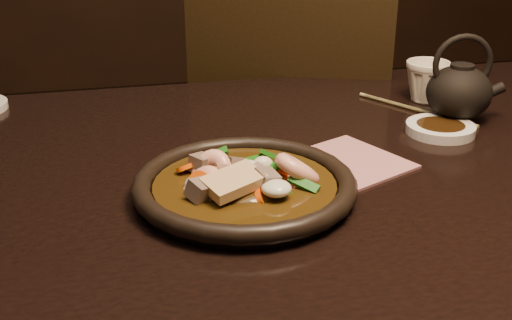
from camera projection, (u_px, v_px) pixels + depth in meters
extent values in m
cube|color=black|center=(370.00, 171.00, 0.96)|extent=(1.60, 0.90, 0.04)
cube|color=black|center=(292.00, 159.00, 1.67)|extent=(0.58, 0.58, 0.04)
cylinder|color=black|center=(356.00, 213.00, 1.91)|extent=(0.04, 0.04, 0.44)
cylinder|color=black|center=(359.00, 283.00, 1.58)|extent=(0.04, 0.04, 0.44)
cylinder|color=black|center=(234.00, 206.00, 1.95)|extent=(0.04, 0.04, 0.44)
cylinder|color=black|center=(212.00, 273.00, 1.62)|extent=(0.04, 0.04, 0.44)
cube|color=black|center=(288.00, 86.00, 1.38)|extent=(0.42, 0.18, 0.48)
cylinder|color=black|center=(245.00, 192.00, 0.83)|extent=(0.27, 0.27, 0.01)
torus|color=black|center=(245.00, 184.00, 0.83)|extent=(0.29, 0.29, 0.02)
cylinder|color=#312009|center=(245.00, 187.00, 0.83)|extent=(0.24, 0.24, 0.01)
ellipsoid|color=#312009|center=(245.00, 187.00, 0.83)|extent=(0.13, 0.12, 0.04)
torus|color=#FFBCA1|center=(211.00, 174.00, 0.85)|extent=(0.08, 0.07, 0.06)
torus|color=#FFBCA1|center=(202.00, 191.00, 0.81)|extent=(0.07, 0.08, 0.06)
torus|color=#FFBCA1|center=(297.00, 170.00, 0.84)|extent=(0.07, 0.07, 0.05)
cube|color=#7F6A5C|center=(221.00, 180.00, 0.81)|extent=(0.03, 0.03, 0.03)
cube|color=#7F6A5C|center=(266.00, 180.00, 0.80)|extent=(0.04, 0.04, 0.03)
cube|color=#7F6A5C|center=(258.00, 177.00, 0.82)|extent=(0.04, 0.04, 0.03)
cube|color=#7F6A5C|center=(202.00, 164.00, 0.86)|extent=(0.04, 0.04, 0.03)
cube|color=#7F6A5C|center=(237.00, 166.00, 0.87)|extent=(0.03, 0.03, 0.03)
cube|color=#7F6A5C|center=(225.00, 176.00, 0.82)|extent=(0.03, 0.03, 0.03)
cube|color=#7F6A5C|center=(200.00, 190.00, 0.78)|extent=(0.04, 0.04, 0.03)
cylinder|color=#F75307|center=(286.00, 178.00, 0.84)|extent=(0.05, 0.04, 0.03)
cylinder|color=#F75307|center=(247.00, 181.00, 0.83)|extent=(0.05, 0.05, 0.04)
cylinder|color=#F75307|center=(219.00, 176.00, 0.82)|extent=(0.05, 0.05, 0.04)
cylinder|color=#F75307|center=(201.00, 182.00, 0.80)|extent=(0.05, 0.05, 0.04)
cylinder|color=#F75307|center=(191.00, 165.00, 0.86)|extent=(0.06, 0.06, 0.03)
cylinder|color=#F75307|center=(262.00, 195.00, 0.80)|extent=(0.04, 0.05, 0.04)
cube|color=#1C6112|center=(304.00, 184.00, 0.81)|extent=(0.04, 0.04, 0.02)
cube|color=#1C6112|center=(274.00, 157.00, 0.88)|extent=(0.04, 0.03, 0.03)
cube|color=#1C6112|center=(214.00, 155.00, 0.88)|extent=(0.04, 0.02, 0.03)
cube|color=#1C6112|center=(270.00, 173.00, 0.83)|extent=(0.04, 0.04, 0.02)
cube|color=#1C6112|center=(252.00, 160.00, 0.88)|extent=(0.04, 0.03, 0.01)
cube|color=#1C6112|center=(282.00, 192.00, 0.80)|extent=(0.04, 0.02, 0.03)
ellipsoid|color=beige|center=(263.00, 166.00, 0.85)|extent=(0.03, 0.02, 0.03)
ellipsoid|color=beige|center=(276.00, 188.00, 0.79)|extent=(0.04, 0.04, 0.02)
ellipsoid|color=beige|center=(247.00, 172.00, 0.86)|extent=(0.04, 0.04, 0.02)
ellipsoid|color=beige|center=(197.00, 185.00, 0.82)|extent=(0.03, 0.04, 0.03)
ellipsoid|color=beige|center=(247.00, 170.00, 0.84)|extent=(0.04, 0.02, 0.03)
ellipsoid|color=beige|center=(212.00, 185.00, 0.81)|extent=(0.05, 0.02, 0.03)
cube|color=#DBBC83|center=(234.00, 182.00, 0.79)|extent=(0.09, 0.07, 0.03)
cylinder|color=white|center=(440.00, 129.00, 1.05)|extent=(0.11, 0.11, 0.02)
cylinder|color=white|center=(459.00, 77.00, 1.33)|extent=(0.11, 0.11, 0.01)
imported|color=silver|center=(427.00, 80.00, 1.19)|extent=(0.10, 0.09, 0.08)
cylinder|color=tan|center=(418.00, 110.00, 1.14)|extent=(0.12, 0.21, 0.01)
cylinder|color=tan|center=(412.00, 109.00, 1.15)|extent=(0.12, 0.21, 0.01)
cube|color=#AE6B6C|center=(346.00, 163.00, 0.93)|extent=(0.20, 0.20, 0.00)
ellipsoid|color=black|center=(459.00, 93.00, 1.08)|extent=(0.11, 0.11, 0.09)
cylinder|color=black|center=(462.00, 69.00, 1.07)|extent=(0.04, 0.04, 0.02)
cylinder|color=black|center=(491.00, 92.00, 1.09)|extent=(0.05, 0.03, 0.04)
torus|color=black|center=(463.00, 64.00, 1.06)|extent=(0.10, 0.03, 0.10)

